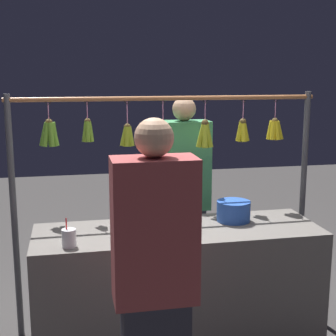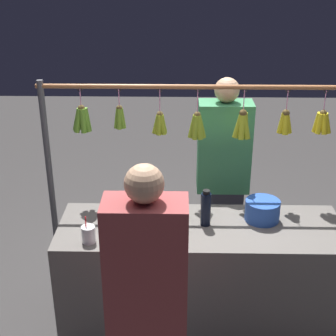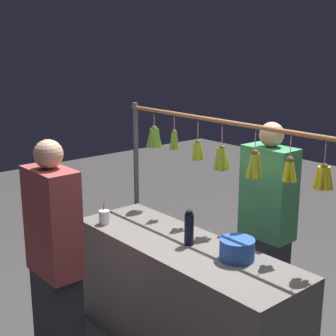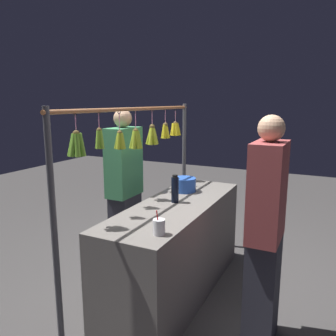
# 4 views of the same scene
# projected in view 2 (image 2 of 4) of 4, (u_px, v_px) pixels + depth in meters

# --- Properties ---
(ground_plane) EXTENTS (12.00, 12.00, 0.00)m
(ground_plane) POSITION_uv_depth(u_px,v_px,m) (198.00, 328.00, 3.59)
(ground_plane) COLOR #3E3B3B
(market_counter) EXTENTS (1.88, 0.61, 0.86)m
(market_counter) POSITION_uv_depth(u_px,v_px,m) (199.00, 280.00, 3.42)
(market_counter) COLOR #66605B
(market_counter) RESTS_ON ground
(display_rack) EXTENTS (2.21, 0.14, 1.73)m
(display_rack) POSITION_uv_depth(u_px,v_px,m) (201.00, 147.00, 3.43)
(display_rack) COLOR #4C4C51
(display_rack) RESTS_ON ground
(water_bottle) EXTENTS (0.07, 0.07, 0.25)m
(water_bottle) POSITION_uv_depth(u_px,v_px,m) (206.00, 209.00, 3.21)
(water_bottle) COLOR black
(water_bottle) RESTS_ON market_counter
(blue_bucket) EXTENTS (0.23, 0.23, 0.14)m
(blue_bucket) POSITION_uv_depth(u_px,v_px,m) (262.00, 210.00, 3.29)
(blue_bucket) COLOR #2954B5
(blue_bucket) RESTS_ON market_counter
(drink_cup) EXTENTS (0.09, 0.09, 0.17)m
(drink_cup) POSITION_uv_depth(u_px,v_px,m) (89.00, 234.00, 3.05)
(drink_cup) COLOR silver
(drink_cup) RESTS_ON market_counter
(vendor_person) EXTENTS (0.40, 0.22, 1.68)m
(vendor_person) POSITION_uv_depth(u_px,v_px,m) (222.00, 185.00, 3.87)
(vendor_person) COLOR #2D2D38
(vendor_person) RESTS_ON ground
(customer_person) EXTENTS (0.40, 0.21, 1.67)m
(customer_person) POSITION_uv_depth(u_px,v_px,m) (147.00, 318.00, 2.49)
(customer_person) COLOR #2D2D38
(customer_person) RESTS_ON ground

